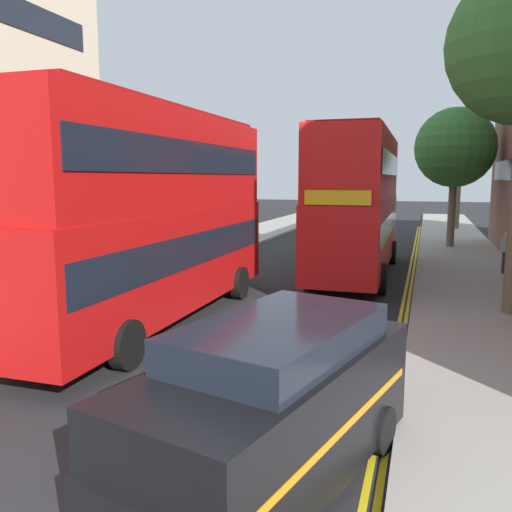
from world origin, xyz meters
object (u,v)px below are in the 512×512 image
object	(u,v)px
taxi_minivan	(270,406)
pedestrian_far	(506,252)
double_decker_bus_oncoming	(358,199)
double_decker_bus_away	(151,210)

from	to	relation	value
taxi_minivan	pedestrian_far	distance (m)	17.28
double_decker_bus_oncoming	pedestrian_far	xyz separation A→B (m)	(5.65, 1.39, -2.04)
double_decker_bus_oncoming	taxi_minivan	bearing A→B (deg)	-86.72
double_decker_bus_oncoming	pedestrian_far	bearing A→B (deg)	13.84
double_decker_bus_away	double_decker_bus_oncoming	xyz separation A→B (m)	(4.29, 8.81, 0.00)
double_decker_bus_away	double_decker_bus_oncoming	world-z (taller)	same
double_decker_bus_away	taxi_minivan	distance (m)	8.46
double_decker_bus_oncoming	double_decker_bus_away	bearing A→B (deg)	-115.99
double_decker_bus_away	taxi_minivan	world-z (taller)	double_decker_bus_away
double_decker_bus_away	pedestrian_far	world-z (taller)	double_decker_bus_away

